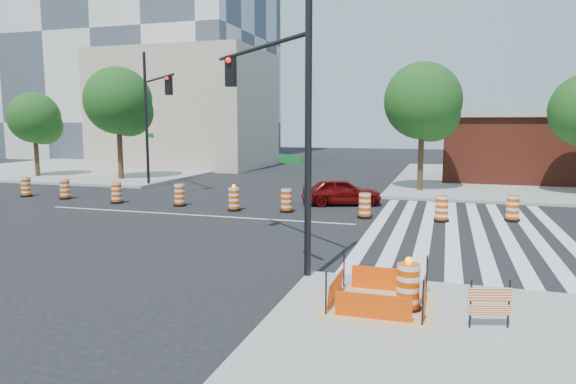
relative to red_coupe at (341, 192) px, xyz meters
name	(u,v)px	position (x,y,z in m)	size (l,w,h in m)	color
ground	(191,215)	(-5.52, -4.53, -0.64)	(120.00, 120.00, 0.00)	black
sidewalk_ne	(570,181)	(12.48, 13.47, -0.56)	(22.00, 22.00, 0.15)	gray
sidewalk_nw	(102,167)	(-23.52, 13.47, -0.56)	(22.00, 22.00, 0.15)	gray
crosswalk_east	(465,231)	(5.43, -4.53, -0.63)	(6.75, 13.50, 0.01)	silver
lane_centerline	(191,215)	(-5.52, -4.53, -0.63)	(14.00, 0.12, 0.01)	silver
excavation_pit	(379,302)	(3.48, -13.53, -0.42)	(2.20, 2.20, 0.90)	tan
brick_storefront	(573,147)	(12.48, 13.47, 1.68)	(16.50, 8.50, 4.60)	maroon
beige_midrise	(186,110)	(-17.52, 17.47, 4.36)	(14.00, 10.00, 10.00)	tan
red_coupe	(341,192)	(0.00, 0.00, 0.00)	(1.50, 3.74, 1.27)	#560707
signal_pole_se	(278,95)	(0.43, -10.83, 3.93)	(4.12, 4.01, 7.43)	black
signal_pole_nw	(153,106)	(-11.64, 2.62, 4.21)	(4.40, 4.25, 7.91)	black
pit_drum	(408,289)	(4.06, -13.66, -0.03)	(0.56, 0.56, 1.10)	black
barricade	(490,302)	(5.54, -14.09, 0.01)	(0.75, 0.24, 0.90)	#DD4804
tree_north_a	(35,121)	(-22.79, 5.51, 3.38)	(3.54, 3.52, 5.98)	#382314
tree_north_b	(119,105)	(-16.11, 5.76, 4.41)	(4.43, 4.43, 7.53)	#382314
tree_north_c	(423,105)	(3.37, 5.66, 4.17)	(4.21, 4.21, 7.16)	#382314
median_drum_0	(26,188)	(-16.40, -2.22, -0.16)	(0.60, 0.60, 1.02)	black
median_drum_1	(65,190)	(-13.85, -2.30, -0.16)	(0.60, 0.60, 1.02)	black
median_drum_2	(117,193)	(-10.49, -2.71, -0.16)	(0.60, 0.60, 1.02)	black
median_drum_3	(180,196)	(-7.16, -2.56, -0.16)	(0.60, 0.60, 1.02)	black
median_drum_4	(234,200)	(-4.21, -3.01, -0.15)	(0.60, 0.60, 1.18)	black
median_drum_5	(286,201)	(-1.89, -2.66, -0.16)	(0.60, 0.60, 1.02)	black
median_drum_6	(365,207)	(1.58, -3.09, -0.16)	(0.60, 0.60, 1.02)	black
median_drum_7	(442,210)	(4.59, -2.97, -0.16)	(0.60, 0.60, 1.02)	black
median_drum_8	(513,209)	(7.26, -2.05, -0.16)	(0.60, 0.60, 1.02)	black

